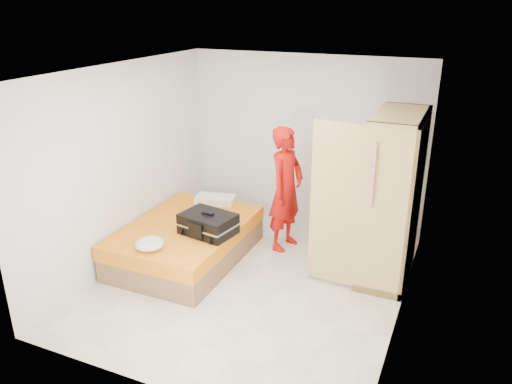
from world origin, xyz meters
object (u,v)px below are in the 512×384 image
at_px(round_cushion, 150,244).
at_px(suitcase, 208,224).
at_px(person, 286,189).
at_px(bed, 186,242).
at_px(wardrobe, 387,202).

bearing_deg(round_cushion, suitcase, 56.56).
height_order(person, suitcase, person).
xyz_separation_m(bed, round_cushion, (-0.04, -0.76, 0.31)).
distance_m(person, round_cushion, 2.01).
distance_m(bed, wardrobe, 2.69).
distance_m(wardrobe, suitcase, 2.26).
bearing_deg(wardrobe, bed, -165.65).
bearing_deg(bed, person, 38.71).
bearing_deg(person, bed, 139.58).
xyz_separation_m(suitcase, round_cushion, (-0.44, -0.66, -0.06)).
relative_size(bed, person, 1.15).
distance_m(wardrobe, round_cushion, 2.93).
distance_m(bed, person, 1.54).
bearing_deg(round_cushion, bed, 87.33).
height_order(wardrobe, suitcase, wardrobe).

